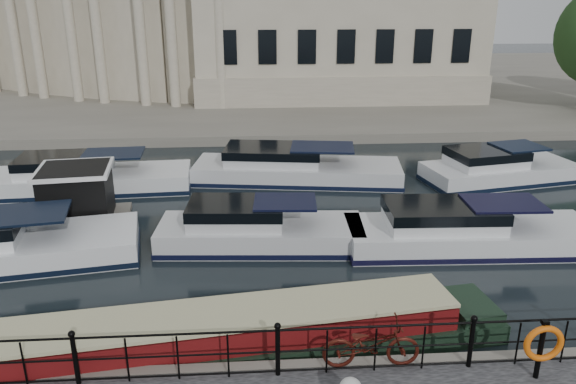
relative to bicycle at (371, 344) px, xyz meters
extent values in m
plane|color=black|center=(-1.94, 2.10, -1.08)|extent=(160.00, 160.00, 0.00)
cube|color=#6B665B|center=(-1.94, 41.10, -0.81)|extent=(120.00, 42.00, 0.55)
cylinder|color=black|center=(-5.94, -0.15, 0.02)|extent=(0.10, 0.10, 1.10)
sphere|color=black|center=(-5.94, -0.15, 0.62)|extent=(0.14, 0.14, 0.14)
cylinder|color=black|center=(-1.94, -0.15, 0.02)|extent=(0.10, 0.10, 1.10)
sphere|color=black|center=(-1.94, -0.15, 0.62)|extent=(0.14, 0.14, 0.14)
cylinder|color=black|center=(2.06, -0.15, 0.02)|extent=(0.10, 0.10, 1.10)
sphere|color=black|center=(2.06, -0.15, 0.62)|extent=(0.14, 0.14, 0.14)
cylinder|color=black|center=(-1.94, -0.15, 0.52)|extent=(24.00, 0.05, 0.05)
cylinder|color=black|center=(-1.94, -0.15, 0.02)|extent=(24.00, 0.04, 0.04)
cylinder|color=black|center=(-1.94, -0.15, -0.45)|extent=(24.00, 0.04, 0.04)
cube|color=#9E937F|center=(4.06, 35.10, 0.47)|extent=(20.30, 14.30, 2.00)
cube|color=#ADA38C|center=(-5.27, 31.12, 4.97)|extent=(5.73, 4.06, 11.00)
cylinder|color=#ADA38C|center=(-4.23, 28.26, 4.37)|extent=(0.70, 0.70, 9.80)
cylinder|color=#ADA38C|center=(-7.43, 28.97, 4.37)|extent=(0.70, 0.70, 9.80)
cube|color=#ADA38C|center=(-10.23, 32.54, 4.97)|extent=(5.90, 4.56, 11.00)
cylinder|color=#ADA38C|center=(-9.53, 29.57, 4.37)|extent=(0.70, 0.70, 9.80)
cylinder|color=#ADA38C|center=(-12.63, 30.66, 4.37)|extent=(0.70, 0.70, 9.80)
cube|color=#ADA38C|center=(-14.98, 34.54, 4.97)|extent=(5.99, 4.99, 11.00)
cylinder|color=#ADA38C|center=(-14.65, 31.51, 4.37)|extent=(0.70, 0.70, 9.80)
cylinder|color=#ADA38C|center=(-17.59, 32.97, 4.37)|extent=(0.70, 0.70, 9.80)
cube|color=#ADA38C|center=(-19.46, 37.10, 4.97)|extent=(5.99, 5.36, 11.00)
cylinder|color=#ADA38C|center=(-19.49, 34.05, 4.37)|extent=(0.70, 0.70, 9.80)
imported|color=#3F110B|center=(0.00, 0.00, 0.00)|extent=(2.04, 0.74, 1.07)
cylinder|color=black|center=(3.29, -0.60, 0.11)|extent=(0.11, 0.11, 1.29)
cube|color=black|center=(3.29, -0.60, 0.76)|extent=(0.13, 0.13, 0.09)
torus|color=orange|center=(3.29, -0.68, 0.33)|extent=(0.82, 0.13, 0.82)
cube|color=black|center=(-2.97, 1.27, -0.98)|extent=(13.24, 3.50, 0.79)
cube|color=#5F0D0F|center=(-2.97, 1.27, -0.33)|extent=(10.60, 2.89, 0.61)
cube|color=#BEB98A|center=(-2.97, 1.27, 0.07)|extent=(10.61, 2.94, 0.09)
cube|color=#6B665B|center=(-8.62, 9.60, -1.03)|extent=(3.71, 3.22, 0.28)
cube|color=black|center=(-8.62, 9.60, 0.02)|extent=(2.52, 2.52, 2.04)
cube|color=white|center=(-8.62, 9.60, 0.97)|extent=(2.77, 2.77, 0.14)
cube|color=black|center=(-9.38, 6.69, 0.47)|extent=(2.89, 2.35, 0.08)
cube|color=silver|center=(-2.13, 7.26, -0.88)|extent=(6.82, 2.75, 1.20)
cube|color=black|center=(-2.13, 7.26, -0.96)|extent=(6.89, 2.78, 0.18)
cube|color=silver|center=(-2.93, 7.31, -0.03)|extent=(3.13, 2.09, 0.90)
cube|color=black|center=(-1.33, 7.21, 0.47)|extent=(2.11, 1.75, 0.08)
cube|color=white|center=(4.72, 6.64, -0.88)|extent=(8.12, 2.75, 1.20)
cube|color=black|center=(4.72, 6.64, -0.96)|extent=(8.20, 2.78, 0.18)
cube|color=white|center=(3.76, 6.68, -0.03)|extent=(3.68, 2.16, 0.90)
cube|color=black|center=(5.68, 6.61, 0.47)|extent=(2.47, 1.82, 0.08)
cube|color=white|center=(-9.16, 13.39, -0.88)|extent=(8.35, 3.15, 1.20)
cube|color=black|center=(-9.16, 13.39, -0.96)|extent=(8.43, 3.18, 0.18)
cube|color=white|center=(-10.14, 13.33, -0.03)|extent=(3.81, 2.41, 0.90)
cube|color=black|center=(-8.17, 13.45, 0.47)|extent=(2.57, 2.01, 0.08)
cube|color=silver|center=(-0.34, 14.04, -0.88)|extent=(9.37, 4.02, 1.20)
cube|color=black|center=(-0.34, 14.04, -0.96)|extent=(9.47, 4.06, 0.18)
cube|color=silver|center=(-1.42, 14.19, -0.03)|extent=(4.36, 2.83, 0.90)
cube|color=black|center=(0.74, 13.89, 0.47)|extent=(2.97, 2.31, 0.08)
cube|color=silver|center=(8.61, 13.28, -0.88)|extent=(7.08, 3.89, 1.20)
cube|color=black|center=(8.61, 13.28, -0.96)|extent=(7.15, 3.93, 0.18)
cube|color=silver|center=(7.82, 13.12, -0.03)|extent=(3.38, 2.71, 0.90)
cube|color=black|center=(9.40, 13.44, 0.47)|extent=(2.33, 2.20, 0.08)
camera|label=1|loc=(-2.39, -9.72, 6.86)|focal=35.00mm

